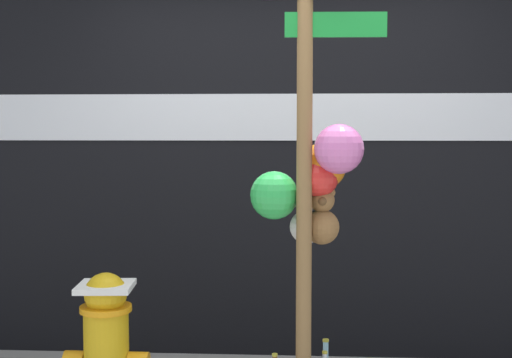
{
  "coord_description": "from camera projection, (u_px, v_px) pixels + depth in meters",
  "views": [
    {
      "loc": [
        0.08,
        -3.15,
        1.53
      ],
      "look_at": [
        -0.13,
        0.28,
        1.29
      ],
      "focal_mm": 49.07,
      "sensor_mm": 36.0,
      "label": 1
    }
  ],
  "objects": [
    {
      "name": "memorial_post",
      "position": [
        311.0,
        154.0,
        3.47
      ],
      "size": [
        0.67,
        0.36,
        2.53
      ],
      "color": "olive",
      "rests_on": "ground_plane"
    },
    {
      "name": "fire_hydrant",
      "position": [
        106.0,
        344.0,
        3.64
      ],
      "size": [
        0.44,
        0.3,
        0.79
      ],
      "color": "gold",
      "rests_on": "ground_plane"
    },
    {
      "name": "building_wall",
      "position": [
        287.0,
        85.0,
        4.73
      ],
      "size": [
        10.0,
        0.21,
        3.67
      ],
      "color": "black",
      "rests_on": "ground_plane"
    }
  ]
}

